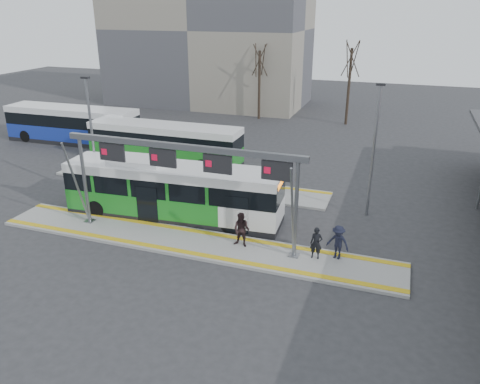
% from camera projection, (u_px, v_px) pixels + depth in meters
% --- Properties ---
extents(ground, '(120.00, 120.00, 0.00)m').
position_uv_depth(ground, '(191.00, 244.00, 24.71)').
color(ground, '#2D2D30').
rests_on(ground, ground).
extents(platform_main, '(22.00, 3.00, 0.15)m').
position_uv_depth(platform_main, '(191.00, 242.00, 24.69)').
color(platform_main, gray).
rests_on(platform_main, ground).
extents(platform_second, '(20.00, 3.00, 0.15)m').
position_uv_depth(platform_second, '(187.00, 183.00, 32.92)').
color(platform_second, gray).
rests_on(platform_second, ground).
extents(tactile_main, '(22.00, 2.65, 0.02)m').
position_uv_depth(tactile_main, '(190.00, 241.00, 24.65)').
color(tactile_main, gold).
rests_on(tactile_main, platform_main).
extents(tactile_second, '(20.00, 0.35, 0.02)m').
position_uv_depth(tactile_second, '(194.00, 176.00, 33.90)').
color(tactile_second, gold).
rests_on(tactile_second, platform_second).
extents(gantry, '(13.00, 1.68, 5.20)m').
position_uv_depth(gantry, '(183.00, 164.00, 23.44)').
color(gantry, slate).
rests_on(gantry, platform_main).
extents(apartment_block, '(24.50, 12.50, 18.40)m').
position_uv_depth(apartment_block, '(208.00, 27.00, 57.11)').
color(apartment_block, gray).
rests_on(apartment_block, ground).
extents(hero_bus, '(12.87, 3.55, 3.50)m').
position_uv_depth(hero_bus, '(173.00, 192.00, 27.27)').
color(hero_bus, black).
rests_on(hero_bus, ground).
extents(bg_bus_green, '(12.36, 2.69, 3.09)m').
position_uv_depth(bg_bus_green, '(165.00, 144.00, 36.90)').
color(bg_bus_green, black).
rests_on(bg_bus_green, ground).
extents(bg_bus_blue, '(12.43, 3.07, 3.22)m').
position_uv_depth(bg_bus_blue, '(73.00, 125.00, 42.33)').
color(bg_bus_blue, black).
rests_on(bg_bus_blue, ground).
extents(passenger_a, '(0.61, 0.42, 1.61)m').
position_uv_depth(passenger_a, '(316.00, 243.00, 22.75)').
color(passenger_a, black).
rests_on(passenger_a, platform_main).
extents(passenger_b, '(0.94, 0.77, 1.83)m').
position_uv_depth(passenger_b, '(242.00, 230.00, 23.86)').
color(passenger_b, black).
rests_on(passenger_b, platform_main).
extents(passenger_c, '(1.25, 0.91, 1.75)m').
position_uv_depth(passenger_c, '(338.00, 242.00, 22.69)').
color(passenger_c, black).
rests_on(passenger_c, platform_main).
extents(tree_left, '(1.40, 1.40, 8.22)m').
position_uv_depth(tree_left, '(260.00, 61.00, 49.51)').
color(tree_left, '#382B21').
rests_on(tree_left, ground).
extents(tree_mid, '(1.40, 1.40, 8.77)m').
position_uv_depth(tree_mid, '(351.00, 59.00, 46.90)').
color(tree_mid, '#382B21').
rests_on(tree_mid, ground).
extents(tree_far, '(1.40, 1.40, 7.03)m').
position_uv_depth(tree_far, '(154.00, 61.00, 56.92)').
color(tree_far, '#382B21').
rests_on(tree_far, ground).
extents(lamp_west, '(0.50, 0.25, 7.81)m').
position_uv_depth(lamp_west, '(92.00, 137.00, 28.92)').
color(lamp_west, slate).
rests_on(lamp_west, ground).
extents(lamp_east, '(0.50, 0.25, 7.80)m').
position_uv_depth(lamp_east, '(374.00, 149.00, 26.56)').
color(lamp_east, slate).
rests_on(lamp_east, ground).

